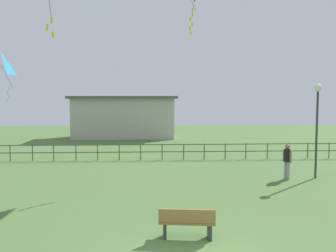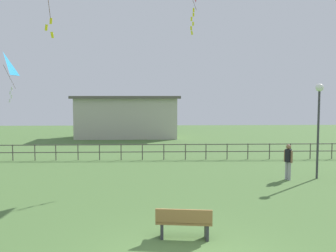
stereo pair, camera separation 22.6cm
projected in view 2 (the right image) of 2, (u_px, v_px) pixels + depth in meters
lamppost at (319, 110)px, 17.40m from camera, size 0.36×0.36×4.36m
park_bench at (184, 222)px, 10.18m from camera, size 1.54×0.60×0.85m
person_2 at (288, 159)px, 17.31m from camera, size 0.30×0.45×1.62m
kite_2 at (4, 66)px, 20.95m from camera, size 1.00×0.96×2.72m
waterfront_railing at (163, 149)px, 22.73m from camera, size 36.02×0.06×0.95m
pavilion_building at (127, 117)px, 34.47m from camera, size 9.50×4.02×3.77m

